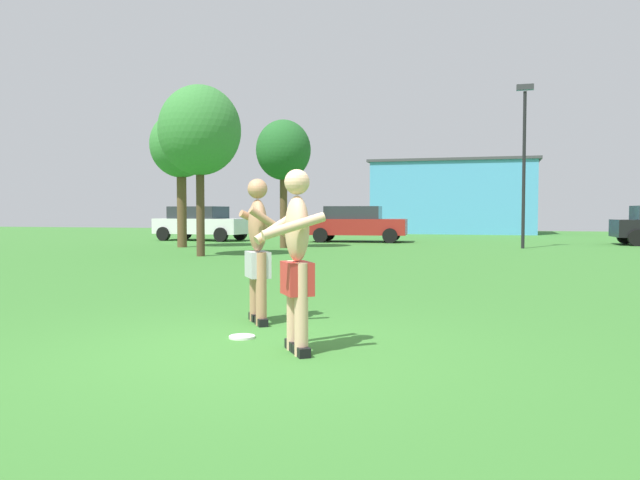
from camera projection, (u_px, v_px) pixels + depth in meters
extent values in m
plane|color=#38752D|center=(255.00, 351.00, 6.02)|extent=(80.00, 80.00, 0.00)
cube|color=black|center=(301.00, 351.00, 5.83)|extent=(0.24, 0.28, 0.09)
cylinder|color=#E0AD89|center=(301.00, 309.00, 5.81)|extent=(0.13, 0.13, 0.87)
cube|color=black|center=(293.00, 345.00, 6.09)|extent=(0.24, 0.28, 0.09)
cylinder|color=#E0AD89|center=(293.00, 305.00, 6.07)|extent=(0.13, 0.13, 0.87)
cube|color=red|center=(297.00, 278.00, 5.93)|extent=(0.40, 0.43, 0.31)
ellipsoid|color=#E0AD89|center=(297.00, 229.00, 5.91)|extent=(0.38, 0.41, 0.63)
cylinder|color=#E0AD89|center=(294.00, 226.00, 5.66)|extent=(0.55, 0.41, 0.25)
cylinder|color=#E0AD89|center=(281.00, 225.00, 6.09)|extent=(0.45, 0.47, 0.37)
sphere|color=#E0AD89|center=(297.00, 182.00, 5.89)|extent=(0.24, 0.24, 0.24)
cube|color=black|center=(255.00, 317.00, 7.70)|extent=(0.24, 0.28, 0.09)
cylinder|color=tan|center=(255.00, 286.00, 7.68)|extent=(0.13, 0.13, 0.87)
cube|color=black|center=(261.00, 322.00, 7.38)|extent=(0.24, 0.28, 0.09)
cylinder|color=tan|center=(261.00, 289.00, 7.36)|extent=(0.13, 0.13, 0.87)
cube|color=#B7B7BC|center=(258.00, 264.00, 7.51)|extent=(0.42, 0.46, 0.31)
ellipsoid|color=tan|center=(258.00, 225.00, 7.49)|extent=(0.39, 0.44, 0.63)
cylinder|color=tan|center=(261.00, 222.00, 7.75)|extent=(0.45, 0.50, 0.31)
cylinder|color=tan|center=(271.00, 223.00, 7.28)|extent=(0.46, 0.45, 0.39)
sphere|color=tan|center=(257.00, 189.00, 7.47)|extent=(0.24, 0.24, 0.24)
cylinder|color=white|center=(242.00, 337.00, 6.65)|extent=(0.28, 0.28, 0.03)
cylinder|color=black|center=(625.00, 236.00, 25.98)|extent=(0.65, 0.25, 0.64)
cylinder|color=black|center=(637.00, 238.00, 24.23)|extent=(0.65, 0.25, 0.64)
cube|color=maroon|center=(358.00, 227.00, 27.62)|extent=(4.43, 2.14, 0.70)
cube|color=#282D33|center=(353.00, 213.00, 27.63)|extent=(2.53, 1.77, 0.56)
cylinder|color=black|center=(393.00, 234.00, 28.23)|extent=(0.66, 0.27, 0.64)
cylinder|color=black|center=(390.00, 236.00, 26.47)|extent=(0.66, 0.27, 0.64)
cylinder|color=black|center=(328.00, 234.00, 28.81)|extent=(0.66, 0.27, 0.64)
cylinder|color=black|center=(320.00, 235.00, 27.05)|extent=(0.66, 0.27, 0.64)
cube|color=white|center=(202.00, 226.00, 28.97)|extent=(4.44, 2.16, 0.70)
cube|color=#282D33|center=(198.00, 213.00, 29.02)|extent=(2.53, 1.78, 0.56)
cylinder|color=black|center=(240.00, 233.00, 29.30)|extent=(0.66, 0.27, 0.64)
cylinder|color=black|center=(221.00, 235.00, 27.62)|extent=(0.66, 0.27, 0.64)
cylinder|color=black|center=(185.00, 233.00, 30.36)|extent=(0.66, 0.27, 0.64)
cylinder|color=black|center=(163.00, 234.00, 28.68)|extent=(0.66, 0.27, 0.64)
cylinder|color=black|center=(524.00, 170.00, 22.64)|extent=(0.12, 0.12, 5.68)
cube|color=#333338|center=(525.00, 87.00, 22.50)|extent=(0.60, 0.24, 0.20)
cube|color=#4C9ED1|center=(454.00, 198.00, 38.98)|extent=(9.65, 5.38, 4.33)
cube|color=#3F3F44|center=(454.00, 162.00, 38.88)|extent=(10.03, 5.60, 0.16)
cylinder|color=brown|center=(182.00, 208.00, 23.51)|extent=(0.36, 0.36, 3.00)
ellipsoid|color=#387F38|center=(181.00, 145.00, 23.40)|extent=(2.33, 2.33, 2.48)
cylinder|color=brown|center=(284.00, 210.00, 23.04)|extent=(0.27, 0.27, 2.84)
ellipsoid|color=#236028|center=(283.00, 150.00, 22.94)|extent=(2.02, 2.02, 2.21)
cylinder|color=#4C3823|center=(200.00, 209.00, 18.76)|extent=(0.25, 0.25, 2.84)
ellipsoid|color=#387F38|center=(200.00, 130.00, 18.65)|extent=(2.47, 2.47, 2.69)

